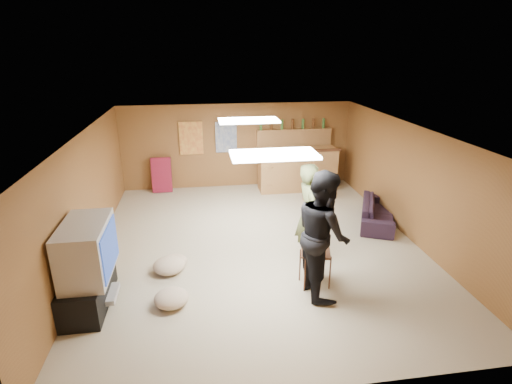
{
  "coord_description": "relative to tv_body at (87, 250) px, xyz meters",
  "views": [
    {
      "loc": [
        -1.04,
        -6.75,
        3.59
      ],
      "look_at": [
        0.0,
        0.2,
        1.0
      ],
      "focal_mm": 28.0,
      "sensor_mm": 36.0,
      "label": 1
    }
  ],
  "objects": [
    {
      "name": "ground",
      "position": [
        2.65,
        1.5,
        -0.9
      ],
      "size": [
        7.0,
        7.0,
        0.0
      ],
      "primitive_type": "plane",
      "color": "tan",
      "rests_on": "ground"
    },
    {
      "name": "ceiling",
      "position": [
        2.65,
        1.5,
        1.3
      ],
      "size": [
        6.0,
        7.0,
        0.02
      ],
      "primitive_type": "cube",
      "color": "silver",
      "rests_on": "ground"
    },
    {
      "name": "wall_back",
      "position": [
        2.65,
        5.0,
        0.2
      ],
      "size": [
        6.0,
        0.02,
        2.2
      ],
      "primitive_type": "cube",
      "color": "brown",
      "rests_on": "ground"
    },
    {
      "name": "wall_front",
      "position": [
        2.65,
        -2.0,
        0.2
      ],
      "size": [
        6.0,
        0.02,
        2.2
      ],
      "primitive_type": "cube",
      "color": "brown",
      "rests_on": "ground"
    },
    {
      "name": "wall_left",
      "position": [
        -0.35,
        1.5,
        0.2
      ],
      "size": [
        0.02,
        7.0,
        2.2
      ],
      "primitive_type": "cube",
      "color": "brown",
      "rests_on": "ground"
    },
    {
      "name": "wall_right",
      "position": [
        5.65,
        1.5,
        0.2
      ],
      "size": [
        0.02,
        7.0,
        2.2
      ],
      "primitive_type": "cube",
      "color": "brown",
      "rests_on": "ground"
    },
    {
      "name": "tv_stand",
      "position": [
        -0.07,
        0.0,
        -0.65
      ],
      "size": [
        0.55,
        1.3,
        0.5
      ],
      "primitive_type": "cube",
      "color": "black",
      "rests_on": "ground"
    },
    {
      "name": "dvd_box",
      "position": [
        0.15,
        0.0,
        -0.75
      ],
      "size": [
        0.35,
        0.5,
        0.08
      ],
      "primitive_type": "cube",
      "color": "#B2B2B7",
      "rests_on": "tv_stand"
    },
    {
      "name": "tv_body",
      "position": [
        0.0,
        0.0,
        0.0
      ],
      "size": [
        0.6,
        1.1,
        0.8
      ],
      "primitive_type": "cube",
      "color": "#B2B2B7",
      "rests_on": "tv_stand"
    },
    {
      "name": "tv_screen",
      "position": [
        0.31,
        0.0,
        0.0
      ],
      "size": [
        0.02,
        0.95,
        0.65
      ],
      "primitive_type": "cube",
      "color": "navy",
      "rests_on": "tv_body"
    },
    {
      "name": "bar_counter",
      "position": [
        4.15,
        4.45,
        -0.35
      ],
      "size": [
        2.0,
        0.6,
        1.1
      ],
      "primitive_type": "cube",
      "color": "#9B6838",
      "rests_on": "ground"
    },
    {
      "name": "bar_lip",
      "position": [
        4.15,
        4.2,
        0.2
      ],
      "size": [
        2.1,
        0.12,
        0.05
      ],
      "primitive_type": "cube",
      "color": "#442415",
      "rests_on": "bar_counter"
    },
    {
      "name": "bar_shelf",
      "position": [
        4.15,
        4.9,
        0.6
      ],
      "size": [
        2.0,
        0.18,
        0.05
      ],
      "primitive_type": "cube",
      "color": "#9B6838",
      "rests_on": "bar_backing"
    },
    {
      "name": "bar_backing",
      "position": [
        4.15,
        4.92,
        0.3
      ],
      "size": [
        2.0,
        0.14,
        0.6
      ],
      "primitive_type": "cube",
      "color": "#9B6838",
      "rests_on": "bar_counter"
    },
    {
      "name": "poster_left",
      "position": [
        1.45,
        4.96,
        0.45
      ],
      "size": [
        0.6,
        0.03,
        0.85
      ],
      "primitive_type": "cube",
      "color": "#BF3F26",
      "rests_on": "wall_back"
    },
    {
      "name": "poster_right",
      "position": [
        2.35,
        4.96,
        0.45
      ],
      "size": [
        0.55,
        0.03,
        0.8
      ],
      "primitive_type": "cube",
      "color": "#334C99",
      "rests_on": "wall_back"
    },
    {
      "name": "folding_chair_stack",
      "position": [
        0.65,
        4.8,
        -0.45
      ],
      "size": [
        0.5,
        0.26,
        0.91
      ],
      "primitive_type": "cube",
      "rotation": [
        -0.14,
        0.0,
        0.0
      ],
      "color": "maroon",
      "rests_on": "ground"
    },
    {
      "name": "ceiling_panel_front",
      "position": [
        2.65,
        0.0,
        1.27
      ],
      "size": [
        1.2,
        0.6,
        0.04
      ],
      "primitive_type": "cube",
      "color": "white",
      "rests_on": "ceiling"
    },
    {
      "name": "ceiling_panel_back",
      "position": [
        2.65,
        2.7,
        1.27
      ],
      "size": [
        1.2,
        0.6,
        0.04
      ],
      "primitive_type": "cube",
      "color": "white",
      "rests_on": "ceiling"
    },
    {
      "name": "person_olive",
      "position": [
        3.42,
        0.75,
        -0.0
      ],
      "size": [
        0.45,
        0.67,
        1.79
      ],
      "primitive_type": "imported",
      "rotation": [
        0.0,
        0.0,
        1.6
      ],
      "color": "#5D673C",
      "rests_on": "ground"
    },
    {
      "name": "person_black",
      "position": [
        3.38,
        -0.14,
        0.07
      ],
      "size": [
        0.78,
        0.98,
        1.95
      ],
      "primitive_type": "imported",
      "rotation": [
        0.0,
        0.0,
        1.62
      ],
      "color": "black",
      "rests_on": "ground"
    },
    {
      "name": "sofa",
      "position": [
        5.35,
        2.13,
        -0.66
      ],
      "size": [
        1.29,
        1.79,
        0.49
      ],
      "primitive_type": "imported",
      "rotation": [
        0.0,
        0.0,
        1.14
      ],
      "color": "black",
      "rests_on": "ground"
    },
    {
      "name": "tray_table",
      "position": [
        3.34,
        0.02,
        -0.61
      ],
      "size": [
        0.52,
        0.46,
        0.58
      ],
      "primitive_type": "cube",
      "rotation": [
        0.0,
        0.0,
        -0.26
      ],
      "color": "#442415",
      "rests_on": "ground"
    },
    {
      "name": "cup_red_near",
      "position": [
        3.2,
        0.06,
        -0.26
      ],
      "size": [
        0.11,
        0.11,
        0.11
      ],
      "primitive_type": "cylinder",
      "rotation": [
        0.0,
        0.0,
        -0.41
      ],
      "color": "red",
      "rests_on": "tray_table"
    },
    {
      "name": "cup_red_far",
      "position": [
        3.39,
        -0.06,
        -0.27
      ],
      "size": [
        0.08,
        0.08,
        0.1
      ],
      "primitive_type": "cylinder",
      "rotation": [
        0.0,
        0.0,
        -0.0
      ],
      "color": "red",
      "rests_on": "tray_table"
    },
    {
      "name": "cup_blue",
      "position": [
        3.49,
        0.14,
        -0.26
      ],
      "size": [
        0.11,
        0.11,
        0.12
      ],
      "primitive_type": "cylinder",
      "rotation": [
        0.0,
        0.0,
        0.31
      ],
      "color": "navy",
      "rests_on": "tray_table"
    },
    {
      "name": "bar_stool_left",
      "position": [
        3.37,
        4.3,
        -0.37
      ],
      "size": [
        0.4,
        0.4,
        1.06
      ],
      "primitive_type": null,
      "rotation": [
        0.0,
        0.0,
        0.21
      ],
      "color": "#9B6838",
      "rests_on": "ground"
    },
    {
      "name": "bar_stool_right",
      "position": [
        4.25,
        3.5,
        -0.24
      ],
      "size": [
        0.54,
        0.54,
        1.32
      ],
      "primitive_type": null,
      "rotation": [
        0.0,
        0.0,
        0.37
      ],
      "color": "#9B6838",
      "rests_on": "ground"
    },
    {
      "name": "cushion_near_tv",
      "position": [
        1.03,
        0.75,
        -0.78
      ],
      "size": [
        0.56,
        0.56,
        0.24
      ],
      "primitive_type": "ellipsoid",
      "rotation": [
        0.0,
        0.0,
        0.06
      ],
      "color": "tan",
      "rests_on": "ground"
    },
    {
      "name": "cushion_mid",
      "position": [
        1.11,
        0.9,
        -0.8
      ],
      "size": [
        0.57,
        0.57,
        0.2
      ],
      "primitive_type": "ellipsoid",
      "rotation": [
        0.0,
        0.0,
        0.33
      ],
      "color": "tan",
      "rests_on": "ground"
    },
    {
      "name": "cushion_far",
      "position": [
        1.12,
        -0.19,
        -0.79
      ],
      "size": [
        0.61,
        0.61,
        0.23
      ],
      "primitive_type": "ellipsoid",
      "rotation": [
        0.0,
        0.0,
        -0.23
      ],
      "color": "tan",
      "rests_on": "ground"
    },
    {
      "name": "bottle_row",
      "position": [
        4.09,
        4.88,
        0.75
      ],
      "size": [
        1.76,
        0.08,
        0.26
      ],
      "primitive_type": null,
      "color": "#3F7233",
      "rests_on": "bar_shelf"
    }
  ]
}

